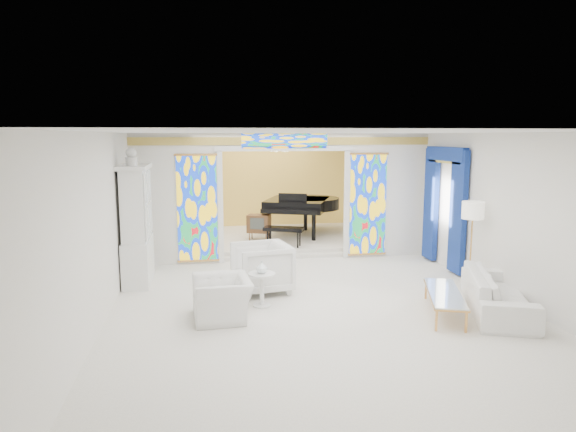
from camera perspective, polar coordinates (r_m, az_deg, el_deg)
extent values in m
plane|color=white|center=(10.48, 1.35, -7.39)|extent=(12.00, 12.00, 0.00)
cube|color=silver|center=(10.06, 1.41, 9.24)|extent=(7.00, 12.00, 0.02)
cube|color=silver|center=(16.05, -2.73, 3.75)|extent=(7.00, 0.02, 3.00)
cube|color=silver|center=(4.56, 16.16, -9.89)|extent=(7.00, 0.02, 3.00)
cube|color=silver|center=(10.10, -18.51, 0.24)|extent=(0.02, 12.00, 3.00)
cube|color=silver|center=(11.36, 18.98, 1.13)|extent=(0.02, 12.00, 3.00)
cube|color=silver|center=(11.97, -12.33, 1.79)|extent=(2.00, 0.18, 3.00)
cube|color=silver|center=(12.75, 10.73, 2.26)|extent=(2.00, 0.18, 3.00)
cube|color=silver|center=(12.03, -0.44, 8.23)|extent=(3.00, 0.18, 0.40)
cube|color=silver|center=(11.89, -7.51, 0.90)|extent=(0.12, 0.06, 2.60)
cube|color=silver|center=(12.37, 6.52, 1.23)|extent=(0.12, 0.06, 2.60)
cube|color=silver|center=(11.93, -0.36, 7.51)|extent=(3.24, 0.06, 0.12)
cube|color=gold|center=(11.93, -0.36, 8.33)|extent=(7.00, 0.05, 0.18)
cube|color=gold|center=(11.88, -10.06, 0.83)|extent=(0.90, 0.04, 2.40)
cube|color=gold|center=(12.52, 8.86, 1.27)|extent=(0.90, 0.04, 2.40)
cube|color=gold|center=(11.92, -0.35, 8.32)|extent=(2.00, 0.04, 0.34)
cube|color=white|center=(14.39, -1.77, -2.52)|extent=(6.80, 3.80, 0.18)
cube|color=#E5C04F|center=(15.94, -2.68, 3.71)|extent=(6.70, 0.10, 2.90)
cylinder|color=#D19249|center=(14.04, -0.95, 7.31)|extent=(0.48, 0.48, 0.30)
cube|color=navy|center=(11.37, 18.38, 0.41)|extent=(0.12, 0.55, 2.60)
cube|color=navy|center=(12.53, 15.61, 1.28)|extent=(0.12, 0.55, 2.60)
cube|color=navy|center=(11.85, 17.19, 6.62)|extent=(0.14, 1.70, 0.30)
cube|color=gold|center=(11.85, 17.16, 5.80)|extent=(0.12, 1.50, 0.06)
cube|color=silver|center=(10.84, -16.29, -4.74)|extent=(0.50, 1.40, 0.90)
cube|color=silver|center=(10.64, -16.56, 1.29)|extent=(0.44, 1.30, 1.40)
cube|color=white|center=(10.61, -15.33, 1.33)|extent=(0.01, 1.20, 1.30)
cube|color=silver|center=(10.57, -16.74, 5.27)|extent=(0.56, 1.46, 0.08)
cylinder|color=white|center=(10.22, -17.00, 5.82)|extent=(0.22, 0.22, 0.16)
sphere|color=white|center=(10.21, -17.04, 6.72)|extent=(0.20, 0.20, 0.20)
imported|color=silver|center=(8.49, -7.32, -9.05)|extent=(0.96, 1.08, 0.67)
imported|color=silver|center=(9.78, -2.98, -5.75)|extent=(1.19, 1.16, 0.94)
imported|color=white|center=(9.40, 22.30, -7.88)|extent=(1.66, 2.46, 0.67)
cylinder|color=silver|center=(8.93, -2.93, -6.47)|extent=(0.56, 0.56, 0.03)
cylinder|color=silver|center=(9.01, -2.92, -8.23)|extent=(0.09, 0.09, 0.56)
cylinder|color=silver|center=(9.09, -2.91, -9.88)|extent=(0.38, 0.38, 0.03)
imported|color=silver|center=(8.90, -2.94, -5.70)|extent=(0.26, 0.26, 0.21)
cube|color=white|center=(8.97, 17.01, -8.20)|extent=(1.02, 1.75, 0.04)
cube|color=#D19249|center=(8.98, 17.00, -8.31)|extent=(1.05, 1.78, 0.03)
cube|color=#D19249|center=(8.25, 16.16, -11.07)|extent=(0.05, 0.05, 0.34)
cube|color=#D19249|center=(8.32, 19.19, -11.06)|extent=(0.05, 0.05, 0.34)
cube|color=#D19249|center=(9.76, 15.07, -7.90)|extent=(0.05, 0.05, 0.34)
cube|color=#D19249|center=(9.81, 17.62, -7.92)|extent=(0.05, 0.05, 0.34)
cylinder|color=#D19249|center=(10.75, 19.43, -7.40)|extent=(0.35, 0.35, 0.03)
cylinder|color=#D19249|center=(10.57, 19.65, -3.44)|extent=(0.04, 0.04, 1.55)
cylinder|color=white|center=(10.44, 19.86, 0.61)|extent=(0.50, 0.50, 0.33)
cube|color=black|center=(14.44, 1.03, 1.28)|extent=(2.15, 2.21, 0.31)
cylinder|color=black|center=(14.76, 2.61, 1.43)|extent=(2.09, 2.09, 0.31)
cube|color=black|center=(13.48, 0.17, 0.54)|extent=(1.51, 0.88, 0.11)
cube|color=beige|center=(13.39, 0.09, 0.58)|extent=(1.33, 0.63, 0.03)
cube|color=black|center=(13.81, 0.52, 1.95)|extent=(0.73, 0.33, 0.28)
cube|color=black|center=(12.89, -0.48, -1.44)|extent=(1.07, 0.74, 0.09)
cylinder|color=black|center=(13.91, -2.09, -1.11)|extent=(0.15, 0.15, 0.69)
cylinder|color=black|center=(13.65, 2.88, -1.30)|extent=(0.15, 0.15, 0.69)
cylinder|color=black|center=(15.14, 1.95, -0.28)|extent=(0.15, 0.15, 0.69)
cube|color=brown|center=(13.71, -3.26, -0.84)|extent=(0.69, 0.57, 0.47)
cube|color=#3B413F|center=(13.51, -3.45, -0.86)|extent=(0.36, 0.14, 0.30)
cone|color=brown|center=(13.69, -4.31, -2.31)|extent=(0.04, 0.04, 0.21)
cone|color=brown|center=(13.58, -2.45, -2.38)|extent=(0.04, 0.04, 0.21)
cone|color=brown|center=(13.96, -4.02, -2.09)|extent=(0.04, 0.04, 0.21)
cone|color=brown|center=(13.86, -2.20, -2.15)|extent=(0.04, 0.04, 0.21)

